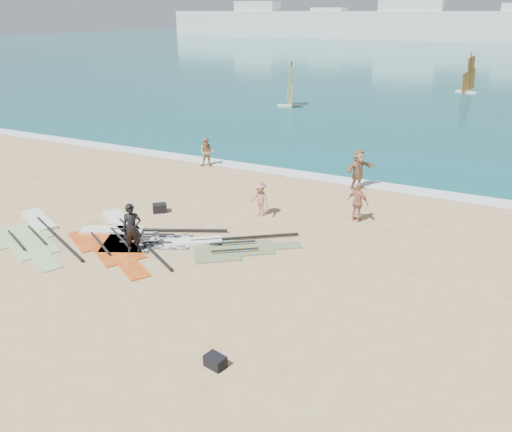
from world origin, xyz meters
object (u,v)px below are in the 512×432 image
at_px(rig_red, 119,235).
at_px(beachgoer_left, 207,152).
at_px(gear_bag_near, 160,208).
at_px(beachgoer_mid, 260,199).
at_px(rig_green, 35,233).
at_px(beachgoer_right, 358,169).
at_px(person_wetsuit, 132,229).
at_px(gear_bag_far, 215,361).
at_px(rig_grey, 139,236).
at_px(beachgoer_back, 358,202).
at_px(rig_orange, 221,245).

height_order(rig_red, beachgoer_left, beachgoer_left).
height_order(gear_bag_near, beachgoer_mid, beachgoer_mid).
distance_m(rig_red, gear_bag_near, 2.77).
relative_size(rig_green, beachgoer_right, 2.86).
xyz_separation_m(rig_green, rig_red, (3.09, 1.23, 0.00)).
relative_size(rig_green, person_wetsuit, 3.07).
xyz_separation_m(beachgoer_left, beachgoer_mid, (5.78, -5.23, -0.05)).
bearing_deg(gear_bag_far, beachgoer_mid, 109.47).
distance_m(gear_bag_near, gear_bag_far, 10.56).
bearing_deg(beachgoer_right, gear_bag_near, 165.01).
height_order(rig_grey, beachgoer_back, beachgoer_back).
height_order(rig_grey, gear_bag_far, gear_bag_far).
height_order(gear_bag_far, beachgoer_mid, beachgoer_mid).
bearing_deg(beachgoer_mid, person_wetsuit, -95.45).
distance_m(gear_bag_near, beachgoer_back, 8.37).
xyz_separation_m(rig_red, beachgoer_left, (-1.84, 9.52, 0.76)).
bearing_deg(beachgoer_back, rig_grey, 55.23).
bearing_deg(rig_orange, beachgoer_right, 36.83).
bearing_deg(beachgoer_right, beachgoer_back, -134.43).
distance_m(rig_orange, beachgoer_back, 5.99).
height_order(rig_green, person_wetsuit, person_wetsuit).
relative_size(rig_green, gear_bag_near, 9.60).
relative_size(gear_bag_near, gear_bag_far, 1.18).
bearing_deg(beachgoer_back, beachgoer_left, -3.81).
height_order(gear_bag_far, beachgoer_left, beachgoer_left).
height_order(rig_grey, rig_red, rig_red).
bearing_deg(person_wetsuit, beachgoer_left, 68.62).
bearing_deg(gear_bag_far, gear_bag_near, 133.60).
distance_m(beachgoer_left, beachgoer_mid, 7.79).
bearing_deg(beachgoer_right, rig_green, 167.87).
relative_size(gear_bag_near, beachgoer_right, 0.30).
xyz_separation_m(gear_bag_near, beachgoer_back, (7.87, 2.77, 0.64)).
xyz_separation_m(rig_green, gear_bag_near, (2.98, 4.00, 0.14)).
relative_size(gear_bag_near, beachgoer_mid, 0.39).
relative_size(rig_red, beachgoer_right, 2.86).
relative_size(rig_green, rig_orange, 1.16).
relative_size(beachgoer_mid, beachgoer_right, 0.77).
height_order(beachgoer_left, beachgoer_right, beachgoer_right).
height_order(rig_grey, person_wetsuit, person_wetsuit).
relative_size(rig_red, beachgoer_back, 3.41).
xyz_separation_m(gear_bag_near, beachgoer_mid, (4.04, 1.52, 0.58)).
relative_size(gear_bag_far, beachgoer_mid, 0.33).
xyz_separation_m(beachgoer_left, beachgoer_right, (8.51, 0.00, 0.17)).
height_order(rig_green, gear_bag_near, gear_bag_near).
xyz_separation_m(rig_grey, rig_green, (-3.79, -1.53, 0.00)).
relative_size(rig_red, person_wetsuit, 3.08).
bearing_deg(gear_bag_far, person_wetsuit, 144.75).
bearing_deg(rig_green, gear_bag_far, 5.20).
bearing_deg(beachgoer_mid, rig_orange, -68.72).
bearing_deg(rig_green, beachgoer_left, 108.19).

